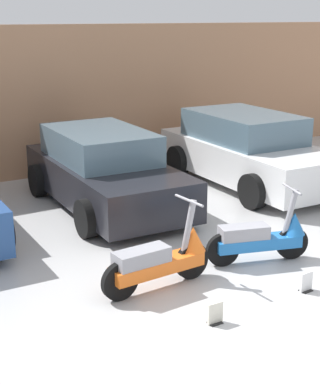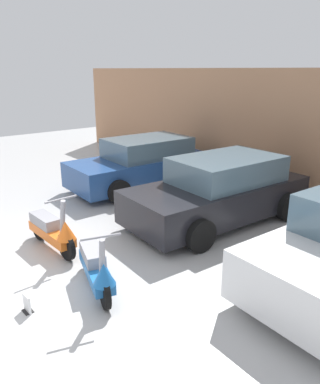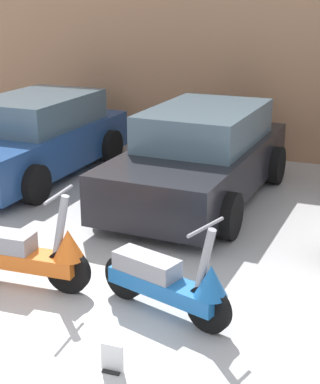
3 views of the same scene
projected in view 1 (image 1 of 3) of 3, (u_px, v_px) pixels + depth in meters
name	position (u px, v px, depth m)	size (l,w,h in m)	color
ground_plane	(259.00, 303.00, 7.26)	(28.00, 28.00, 0.00)	#B2B2B2
wall_back	(43.00, 102.00, 12.62)	(19.60, 0.12, 3.23)	tan
scooter_front_left	(162.00, 259.00, 7.57)	(1.62, 0.58, 1.13)	black
scooter_front_right	(263.00, 237.00, 8.37)	(1.50, 0.74, 1.08)	black
car_rear_center	(104.00, 171.00, 10.76)	(2.18, 4.23, 1.41)	black
car_rear_right	(248.00, 151.00, 12.22)	(2.25, 4.41, 1.47)	white
placard_near_left_scooter	(215.00, 314.00, 6.75)	(0.20, 0.12, 0.26)	black
placard_near_right_scooter	(306.00, 283.00, 7.54)	(0.20, 0.13, 0.26)	black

